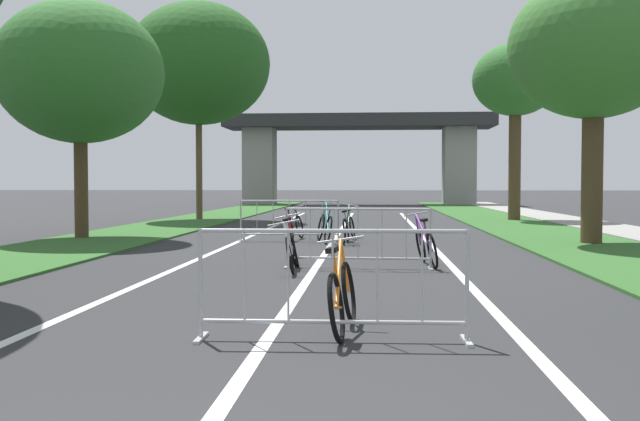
% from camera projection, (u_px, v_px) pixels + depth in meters
% --- Properties ---
extents(grass_verge_left, '(3.13, 56.52, 0.05)m').
position_uv_depth(grass_verge_left, '(184.00, 223.00, 25.68)').
color(grass_verge_left, '#2D5B26').
rests_on(grass_verge_left, ground).
extents(grass_verge_right, '(3.13, 56.52, 0.05)m').
position_uv_depth(grass_verge_right, '(512.00, 224.00, 24.80)').
color(grass_verge_right, '#2D5B26').
rests_on(grass_verge_right, ground).
extents(sidewalk_path_right, '(2.12, 56.52, 0.08)m').
position_uv_depth(sidewalk_path_right, '(588.00, 224.00, 24.61)').
color(sidewalk_path_right, gray).
rests_on(sidewalk_path_right, ground).
extents(lane_stripe_center, '(0.14, 32.70, 0.01)m').
position_uv_depth(lane_stripe_center, '(335.00, 239.00, 18.49)').
color(lane_stripe_center, silver).
rests_on(lane_stripe_center, ground).
extents(lane_stripe_right_lane, '(0.14, 32.70, 0.01)m').
position_uv_depth(lane_stripe_right_lane, '(426.00, 240.00, 18.32)').
color(lane_stripe_right_lane, silver).
rests_on(lane_stripe_right_lane, ground).
extents(lane_stripe_left_lane, '(0.14, 32.70, 0.01)m').
position_uv_depth(lane_stripe_left_lane, '(245.00, 239.00, 18.67)').
color(lane_stripe_left_lane, silver).
rests_on(lane_stripe_left_lane, ground).
extents(overpass_bridge, '(18.39, 4.11, 6.16)m').
position_uv_depth(overpass_bridge, '(358.00, 142.00, 48.58)').
color(overpass_bridge, '#2D2D30').
rests_on(overpass_bridge, ground).
extents(tree_left_cypress_far, '(4.36, 4.36, 6.23)m').
position_uv_depth(tree_left_cypress_far, '(80.00, 73.00, 18.35)').
color(tree_left_cypress_far, '#4C3823').
rests_on(tree_left_cypress_far, ground).
extents(tree_left_oak_near, '(5.67, 5.67, 8.62)m').
position_uv_depth(tree_left_oak_near, '(198.00, 64.00, 27.82)').
color(tree_left_oak_near, brown).
rests_on(tree_left_oak_near, ground).
extents(tree_right_pine_near, '(4.02, 4.02, 6.43)m').
position_uv_depth(tree_right_pine_near, '(594.00, 48.00, 16.65)').
color(tree_right_pine_near, '#4C3823').
rests_on(tree_right_pine_near, ground).
extents(tree_right_oak_mid, '(3.33, 3.33, 6.93)m').
position_uv_depth(tree_right_oak_mid, '(516.00, 82.00, 27.29)').
color(tree_right_oak_mid, '#4C3823').
rests_on(tree_right_oak_mid, ground).
extents(crowd_barrier_nearest, '(2.55, 0.50, 1.05)m').
position_uv_depth(crowd_barrier_nearest, '(333.00, 285.00, 6.54)').
color(crowd_barrier_nearest, '#ADADB2').
rests_on(crowd_barrier_nearest, ground).
extents(crowd_barrier_second, '(2.55, 0.52, 1.05)m').
position_uv_depth(crowd_barrier_second, '(358.00, 238.00, 12.11)').
color(crowd_barrier_second, '#ADADB2').
rests_on(crowd_barrier_second, ground).
extents(crowd_barrier_third, '(2.56, 0.53, 1.05)m').
position_uv_depth(crowd_barrier_third, '(289.00, 221.00, 17.83)').
color(crowd_barrier_third, '#ADADB2').
rests_on(crowd_barrier_third, ground).
extents(bicycle_orange_0, '(0.49, 1.62, 0.93)m').
position_uv_depth(bicycle_orange_0, '(342.00, 296.00, 6.92)').
color(bicycle_orange_0, black).
rests_on(bicycle_orange_0, ground).
extents(bicycle_black_1, '(0.48, 1.69, 0.90)m').
position_uv_depth(bicycle_black_1, '(294.00, 226.00, 18.20)').
color(bicycle_black_1, black).
rests_on(bicycle_black_1, ground).
extents(bicycle_red_2, '(0.60, 1.60, 0.92)m').
position_uv_depth(bicycle_red_2, '(294.00, 245.00, 12.77)').
color(bicycle_red_2, black).
rests_on(bicycle_red_2, ground).
extents(bicycle_silver_3, '(0.55, 1.62, 0.87)m').
position_uv_depth(bicycle_silver_3, '(349.00, 227.00, 18.10)').
color(bicycle_silver_3, black).
rests_on(bicycle_silver_3, ground).
extents(bicycle_teal_4, '(0.58, 1.75, 1.04)m').
position_uv_depth(bicycle_teal_4, '(325.00, 227.00, 17.43)').
color(bicycle_teal_4, black).
rests_on(bicycle_teal_4, ground).
extents(bicycle_white_5, '(0.52, 1.70, 0.90)m').
position_uv_depth(bicycle_white_5, '(291.00, 250.00, 11.84)').
color(bicycle_white_5, black).
rests_on(bicycle_white_5, ground).
extents(bicycle_green_6, '(0.44, 1.64, 0.97)m').
position_uv_depth(bicycle_green_6, '(346.00, 229.00, 17.19)').
color(bicycle_green_6, black).
rests_on(bicycle_green_6, ground).
extents(bicycle_purple_7, '(0.56, 1.69, 0.96)m').
position_uv_depth(bicycle_purple_7, '(426.00, 245.00, 12.53)').
color(bicycle_purple_7, black).
rests_on(bicycle_purple_7, ground).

